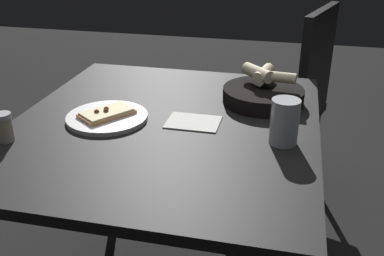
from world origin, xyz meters
TOP-DOWN VIEW (x-y plane):
  - dining_table at (0.00, 0.00)m, footprint 0.92×1.03m
  - pizza_plate at (-0.18, -0.02)m, footprint 0.25×0.25m
  - bread_basket at (0.28, 0.23)m, footprint 0.27×0.27m
  - beer_glass at (0.36, -0.06)m, footprint 0.08×0.08m
  - pepper_shaker at (-0.40, -0.22)m, footprint 0.05×0.05m
  - napkin at (0.09, 0.01)m, footprint 0.16×0.12m
  - chair_near at (0.36, 0.87)m, footprint 0.55×0.55m

SIDE VIEW (x-z plane):
  - chair_near at x=0.36m, z-range 0.06..1.02m
  - dining_table at x=0.00m, z-range 0.31..1.06m
  - napkin at x=0.09m, z-range 0.75..0.75m
  - pizza_plate at x=-0.18m, z-range 0.74..0.78m
  - bread_basket at x=0.28m, z-range 0.73..0.84m
  - pepper_shaker at x=-0.40m, z-range 0.75..0.83m
  - beer_glass at x=0.36m, z-range 0.74..0.87m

